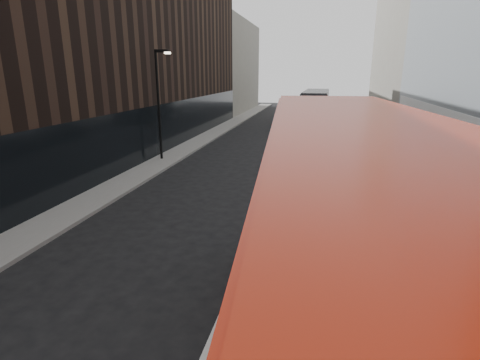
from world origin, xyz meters
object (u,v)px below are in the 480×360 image
Objects in this scene: red_bus at (354,256)px; grey_bus at (315,107)px; car_a at (311,161)px; street_lamp at (159,98)px; car_b at (326,149)px; car_c at (326,141)px.

grey_bus is (-1.36, 37.85, -0.78)m from red_bus.
car_a is (0.23, -22.01, -1.30)m from grey_bus.
car_a is at bearing -7.80° from street_lamp.
car_c is (-0.03, 3.34, -0.03)m from car_b.
red_bus is at bearing -92.12° from car_b.
red_bus is at bearing -81.90° from car_a.
street_lamp is 11.65m from car_b.
grey_bus is (9.64, 20.66, -2.14)m from street_lamp.
red_bus is at bearing -83.65° from car_c.
car_b is 3.34m from car_c.
street_lamp is 1.61× the size of car_a.
street_lamp is at bearing -113.55° from grey_bus.
red_bus is 19.96m from car_b.
car_a is 0.88× the size of car_c.
car_a is 4.12m from car_b.
car_b is (1.17, -18.00, -1.29)m from grey_bus.
street_lamp reaches higher than car_b.
car_c is at bearing 85.20° from red_bus.
red_bus is 16.02m from car_a.
car_c is at bearing 87.03° from car_a.
grey_bus is 18.08m from car_b.
car_a is at bearing -105.81° from car_b.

